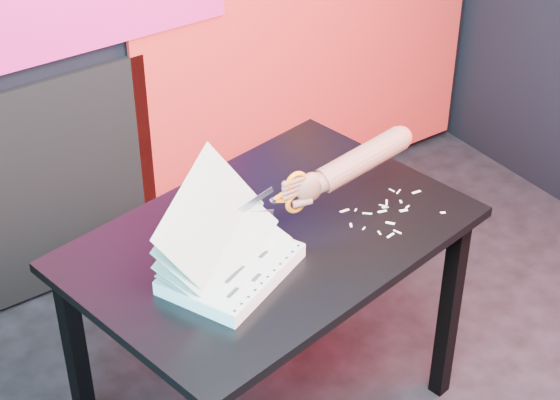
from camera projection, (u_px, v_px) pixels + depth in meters
room at (477, 88)px, 2.05m from camera, size 3.01×3.01×2.71m
backdrop at (181, 22)px, 3.29m from camera, size 2.88×0.05×2.08m
work_table at (270, 263)px, 2.67m from camera, size 1.21×0.92×0.75m
printout_stack at (230, 265)px, 2.45m from camera, size 0.43×0.37×0.33m
scissors at (291, 194)px, 2.55m from camera, size 0.24×0.02×0.13m
hand_forearm at (354, 164)px, 2.62m from camera, size 0.43×0.09×0.14m
paper_clippings at (387, 212)px, 2.70m from camera, size 0.29×0.19×0.00m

